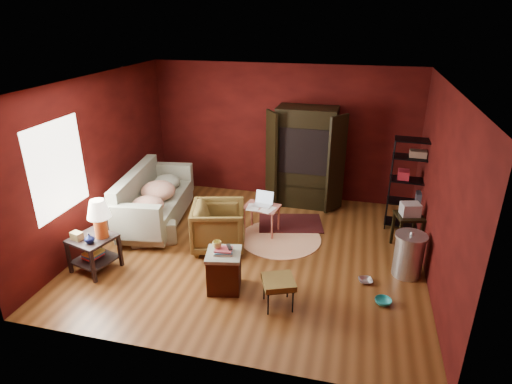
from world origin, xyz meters
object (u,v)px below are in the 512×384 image
wire_shelving (415,181)px  side_table (96,229)px  hamper (224,270)px  tv_armoire (305,156)px  sofa (154,203)px  laptop_desk (262,209)px  armchair (219,224)px

wire_shelving → side_table: bearing=-148.1°
hamper → tv_armoire: tv_armoire is taller
side_table → hamper: size_ratio=1.71×
sofa → wire_shelving: (4.69, 0.90, 0.55)m
sofa → tv_armoire: size_ratio=0.98×
hamper → laptop_desk: 1.82m
laptop_desk → tv_armoire: tv_armoire is taller
wire_shelving → tv_armoire: bearing=166.7°
tv_armoire → wire_shelving: size_ratio=1.19×
hamper → laptop_desk: size_ratio=0.90×
sofa → hamper: (1.94, -1.72, -0.08)m
sofa → armchair: bearing=-137.1°
wire_shelving → laptop_desk: bearing=-159.2°
armchair → laptop_desk: (0.58, 0.70, 0.03)m
sofa → side_table: bearing=152.0°
sofa → side_table: 1.71m
side_table → hamper: bearing=-1.0°
sofa → armchair: armchair is taller
armchair → laptop_desk: bearing=-54.2°
tv_armoire → side_table: bearing=-129.5°
side_table → wire_shelving: wire_shelving is taller
sofa → tv_armoire: bearing=-84.8°
armchair → hamper: 1.20m
side_table → wire_shelving: size_ratio=0.69×
armchair → tv_armoire: tv_armoire is taller
sofa → armchair: 1.62m
side_table → tv_armoire: (2.73, 3.21, 0.35)m
hamper → armchair: bearing=112.0°
armchair → side_table: side_table is taller
hamper → tv_armoire: bearing=77.9°
wire_shelving → sofa: bearing=-165.6°
side_table → tv_armoire: 4.23m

